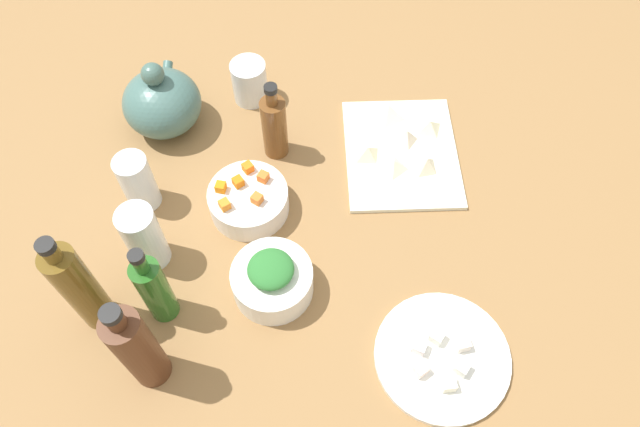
{
  "coord_description": "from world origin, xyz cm",
  "views": [
    {
      "loc": [
        -57.61,
        -3.58,
        100.59
      ],
      "look_at": [
        0.0,
        0.0,
        8.0
      ],
      "focal_mm": 33.19,
      "sensor_mm": 36.0,
      "label": 1
    }
  ],
  "objects_px": {
    "bottle_2": "(137,348)",
    "bowl_carrots": "(249,201)",
    "teapot": "(162,102)",
    "bowl_greens": "(273,281)",
    "plate_tofu": "(442,357)",
    "drinking_glass_2": "(144,237)",
    "bottle_3": "(274,126)",
    "drinking_glass_0": "(250,82)",
    "cutting_board": "(401,153)",
    "bottle_0": "(154,289)",
    "bottle_1": "(79,287)",
    "drinking_glass_1": "(138,182)"
  },
  "relations": [
    {
      "from": "bowl_greens",
      "to": "drinking_glass_2",
      "type": "height_order",
      "value": "drinking_glass_2"
    },
    {
      "from": "bowl_carrots",
      "to": "bottle_3",
      "type": "bearing_deg",
      "value": -14.3
    },
    {
      "from": "bottle_3",
      "to": "drinking_glass_1",
      "type": "relative_size",
      "value": 1.48
    },
    {
      "from": "plate_tofu",
      "to": "bowl_greens",
      "type": "bearing_deg",
      "value": 69.73
    },
    {
      "from": "drinking_glass_1",
      "to": "drinking_glass_2",
      "type": "xyz_separation_m",
      "value": [
        -0.12,
        -0.04,
        0.01
      ]
    },
    {
      "from": "teapot",
      "to": "bottle_1",
      "type": "distance_m",
      "value": 0.45
    },
    {
      "from": "teapot",
      "to": "drinking_glass_0",
      "type": "relative_size",
      "value": 1.88
    },
    {
      "from": "plate_tofu",
      "to": "bowl_carrots",
      "type": "bearing_deg",
      "value": 52.33
    },
    {
      "from": "bowl_greens",
      "to": "bottle_0",
      "type": "bearing_deg",
      "value": 105.46
    },
    {
      "from": "plate_tofu",
      "to": "teapot",
      "type": "distance_m",
      "value": 0.74
    },
    {
      "from": "plate_tofu",
      "to": "bottle_3",
      "type": "bearing_deg",
      "value": 37.24
    },
    {
      "from": "cutting_board",
      "to": "drinking_glass_2",
      "type": "relative_size",
      "value": 1.96
    },
    {
      "from": "cutting_board",
      "to": "bowl_greens",
      "type": "xyz_separation_m",
      "value": [
        -0.32,
        0.23,
        0.03
      ]
    },
    {
      "from": "cutting_board",
      "to": "bottle_3",
      "type": "relative_size",
      "value": 1.51
    },
    {
      "from": "cutting_board",
      "to": "bottle_2",
      "type": "distance_m",
      "value": 0.64
    },
    {
      "from": "bottle_1",
      "to": "bottle_3",
      "type": "relative_size",
      "value": 1.37
    },
    {
      "from": "bottle_3",
      "to": "drinking_glass_0",
      "type": "height_order",
      "value": "bottle_3"
    },
    {
      "from": "bowl_greens",
      "to": "teapot",
      "type": "bearing_deg",
      "value": 35.46
    },
    {
      "from": "bottle_0",
      "to": "plate_tofu",
      "type": "bearing_deg",
      "value": -96.84
    },
    {
      "from": "bottle_1",
      "to": "drinking_glass_0",
      "type": "height_order",
      "value": "bottle_1"
    },
    {
      "from": "bottle_3",
      "to": "drinking_glass_2",
      "type": "distance_m",
      "value": 0.33
    },
    {
      "from": "cutting_board",
      "to": "drinking_glass_0",
      "type": "distance_m",
      "value": 0.36
    },
    {
      "from": "cutting_board",
      "to": "bottle_0",
      "type": "height_order",
      "value": "bottle_0"
    },
    {
      "from": "bottle_3",
      "to": "teapot",
      "type": "bearing_deg",
      "value": 76.37
    },
    {
      "from": "plate_tofu",
      "to": "drinking_glass_2",
      "type": "height_order",
      "value": "drinking_glass_2"
    },
    {
      "from": "bottle_1",
      "to": "drinking_glass_2",
      "type": "xyz_separation_m",
      "value": [
        0.12,
        -0.07,
        -0.04
      ]
    },
    {
      "from": "bowl_carrots",
      "to": "drinking_glass_1",
      "type": "xyz_separation_m",
      "value": [
        0.01,
        0.21,
        0.04
      ]
    },
    {
      "from": "bottle_2",
      "to": "bottle_3",
      "type": "bearing_deg",
      "value": -18.38
    },
    {
      "from": "cutting_board",
      "to": "drinking_glass_1",
      "type": "distance_m",
      "value": 0.53
    },
    {
      "from": "cutting_board",
      "to": "drinking_glass_1",
      "type": "height_order",
      "value": "drinking_glass_1"
    },
    {
      "from": "drinking_glass_1",
      "to": "bowl_carrots",
      "type": "bearing_deg",
      "value": -91.57
    },
    {
      "from": "bowl_greens",
      "to": "plate_tofu",
      "type": "bearing_deg",
      "value": -110.27
    },
    {
      "from": "teapot",
      "to": "bottle_0",
      "type": "distance_m",
      "value": 0.43
    },
    {
      "from": "bottle_2",
      "to": "bowl_carrots",
      "type": "bearing_deg",
      "value": -20.14
    },
    {
      "from": "teapot",
      "to": "bowl_greens",
      "type": "bearing_deg",
      "value": -144.54
    },
    {
      "from": "drinking_glass_0",
      "to": "bottle_0",
      "type": "bearing_deg",
      "value": 170.11
    },
    {
      "from": "bowl_greens",
      "to": "bottle_3",
      "type": "relative_size",
      "value": 0.77
    },
    {
      "from": "bottle_1",
      "to": "drinking_glass_2",
      "type": "distance_m",
      "value": 0.14
    },
    {
      "from": "teapot",
      "to": "bottle_3",
      "type": "distance_m",
      "value": 0.25
    },
    {
      "from": "bottle_0",
      "to": "bottle_2",
      "type": "height_order",
      "value": "bottle_2"
    },
    {
      "from": "teapot",
      "to": "cutting_board",
      "type": "bearing_deg",
      "value": -96.2
    },
    {
      "from": "plate_tofu",
      "to": "bottle_3",
      "type": "xyz_separation_m",
      "value": [
        0.42,
        0.32,
        0.07
      ]
    },
    {
      "from": "teapot",
      "to": "bottle_0",
      "type": "relative_size",
      "value": 0.86
    },
    {
      "from": "teapot",
      "to": "drinking_glass_1",
      "type": "height_order",
      "value": "teapot"
    },
    {
      "from": "bowl_carrots",
      "to": "drinking_glass_1",
      "type": "height_order",
      "value": "drinking_glass_1"
    },
    {
      "from": "bottle_1",
      "to": "bowl_greens",
      "type": "bearing_deg",
      "value": -77.11
    },
    {
      "from": "bottle_1",
      "to": "bottle_2",
      "type": "xyz_separation_m",
      "value": [
        -0.09,
        -0.11,
        -0.0
      ]
    },
    {
      "from": "drinking_glass_0",
      "to": "bottle_1",
      "type": "bearing_deg",
      "value": 159.21
    },
    {
      "from": "plate_tofu",
      "to": "drinking_glass_0",
      "type": "relative_size",
      "value": 2.42
    },
    {
      "from": "bowl_greens",
      "to": "drinking_glass_0",
      "type": "distance_m",
      "value": 0.47
    }
  ]
}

